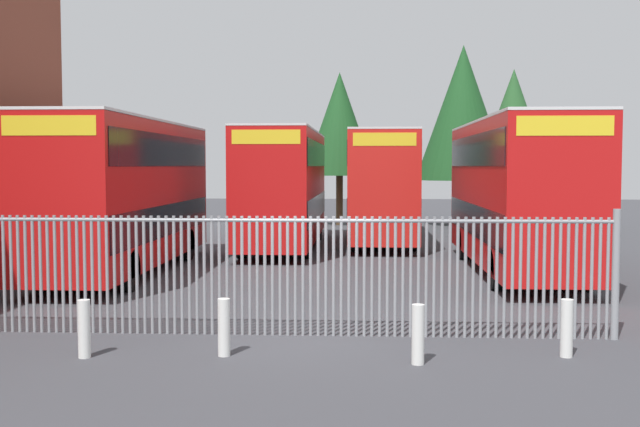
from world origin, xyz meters
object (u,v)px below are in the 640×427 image
object	(u,v)px
double_decker_bus_far_back	(381,183)
bollard_far_right	(567,328)
bollard_near_right	(418,334)
double_decker_bus_behind_fence_left	(125,190)
bollard_center_front	(224,327)
double_decker_bus_behind_fence_right	(284,184)
double_decker_bus_near_gate	(516,189)
bollard_near_left	(84,329)

from	to	relation	value
double_decker_bus_far_back	bollard_far_right	size ratio (longest dim) A/B	11.38
bollard_near_right	double_decker_bus_behind_fence_left	bearing A→B (deg)	127.81
double_decker_bus_far_back	bollard_near_right	distance (m)	19.54
double_decker_bus_behind_fence_left	bollard_center_front	bearing A→B (deg)	-64.38
double_decker_bus_behind_fence_right	bollard_far_right	bearing A→B (deg)	-68.98
bollard_center_front	bollard_far_right	xyz separation A→B (m)	(5.59, 0.25, 0.00)
double_decker_bus_near_gate	double_decker_bus_behind_fence_left	world-z (taller)	same
bollard_near_right	bollard_far_right	xyz separation A→B (m)	(2.45, 0.60, 0.00)
double_decker_bus_behind_fence_left	double_decker_bus_behind_fence_right	size ratio (longest dim) A/B	1.00
double_decker_bus_behind_fence_left	bollard_near_right	size ratio (longest dim) A/B	11.38
double_decker_bus_far_back	bollard_center_front	distance (m)	19.41
bollard_near_right	double_decker_bus_near_gate	bearing A→B (deg)	71.61
bollard_near_left	bollard_near_right	bearing A→B (deg)	-1.23
bollard_near_left	bollard_center_front	xyz separation A→B (m)	(2.25, 0.24, 0.00)
double_decker_bus_behind_fence_right	bollard_far_right	world-z (taller)	double_decker_bus_behind_fence_right
double_decker_bus_behind_fence_left	bollard_center_front	xyz separation A→B (m)	(4.63, -9.66, -1.95)
double_decker_bus_behind_fence_left	bollard_near_right	distance (m)	12.83
double_decker_bus_near_gate	bollard_center_front	distance (m)	12.53
double_decker_bus_behind_fence_right	bollard_far_right	size ratio (longest dim) A/B	11.38
bollard_near_left	double_decker_bus_far_back	bearing A→B (deg)	74.88
double_decker_bus_behind_fence_right	bollard_near_left	size ratio (longest dim) A/B	11.38
double_decker_bus_behind_fence_left	double_decker_bus_behind_fence_right	xyz separation A→B (m)	(3.91, 7.02, 0.00)
bollard_near_left	double_decker_bus_behind_fence_right	bearing A→B (deg)	84.86
double_decker_bus_behind_fence_left	double_decker_bus_far_back	xyz separation A→B (m)	(7.61, 9.42, 0.00)
double_decker_bus_behind_fence_right	bollard_center_front	world-z (taller)	double_decker_bus_behind_fence_right
double_decker_bus_far_back	bollard_far_right	xyz separation A→B (m)	(2.62, -18.84, -1.95)
double_decker_bus_near_gate	bollard_far_right	distance (m)	10.40
double_decker_bus_far_back	double_decker_bus_near_gate	bearing A→B (deg)	-66.71
double_decker_bus_near_gate	bollard_near_left	bearing A→B (deg)	-130.11
double_decker_bus_behind_fence_right	bollard_near_right	xyz separation A→B (m)	(3.86, -17.04, -1.95)
bollard_near_left	bollard_center_front	distance (m)	2.26
double_decker_bus_near_gate	double_decker_bus_far_back	size ratio (longest dim) A/B	1.00
double_decker_bus_behind_fence_right	bollard_center_front	xyz separation A→B (m)	(0.73, -16.69, -1.95)
bollard_far_right	bollard_near_right	bearing A→B (deg)	-166.22
double_decker_bus_near_gate	bollard_near_right	distance (m)	11.50
double_decker_bus_near_gate	bollard_near_right	bearing A→B (deg)	-108.39
bollard_center_front	bollard_near_left	bearing A→B (deg)	-173.95
double_decker_bus_behind_fence_right	bollard_near_left	distance (m)	17.10
double_decker_bus_near_gate	double_decker_bus_behind_fence_left	bearing A→B (deg)	-176.29
double_decker_bus_behind_fence_left	bollard_far_right	size ratio (longest dim) A/B	11.38
double_decker_bus_near_gate	double_decker_bus_far_back	xyz separation A→B (m)	(-3.74, 8.69, 0.00)
double_decker_bus_behind_fence_right	double_decker_bus_far_back	xyz separation A→B (m)	(3.70, 2.40, 0.00)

